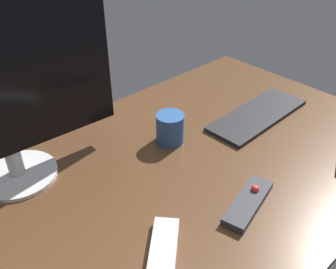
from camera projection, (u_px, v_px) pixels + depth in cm
name	position (u px, v px, depth cm)	size (l,w,h in cm)	color
desk	(178.00, 173.00, 100.85)	(140.00, 84.00, 2.00)	#4C301C
keyboard	(258.00, 115.00, 122.60)	(37.91, 13.56, 1.27)	black
media_remote	(248.00, 202.00, 89.02)	(18.99, 9.87, 3.31)	#2D2D33
tv_remote	(163.00, 253.00, 76.99)	(17.44, 5.43, 2.09)	#B7B7BC
coffee_mug	(170.00, 128.00, 109.16)	(8.25, 8.25, 8.88)	#28518C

